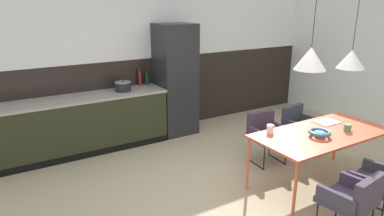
% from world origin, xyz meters
% --- Properties ---
extents(ground_plane, '(9.12, 9.12, 0.00)m').
position_xyz_m(ground_plane, '(0.00, 0.00, 0.00)').
color(ground_plane, tan).
extents(back_wall_splashback_dark, '(7.01, 0.12, 1.37)m').
position_xyz_m(back_wall_splashback_dark, '(0.00, 2.90, 0.68)').
color(back_wall_splashback_dark, black).
rests_on(back_wall_splashback_dark, ground).
extents(back_wall_panel_upper, '(7.01, 0.12, 1.37)m').
position_xyz_m(back_wall_panel_upper, '(0.00, 2.90, 2.05)').
color(back_wall_panel_upper, white).
rests_on(back_wall_panel_upper, back_wall_splashback_dark).
extents(kitchen_counter, '(3.21, 0.63, 0.91)m').
position_xyz_m(kitchen_counter, '(-1.76, 2.54, 0.46)').
color(kitchen_counter, '#292C19').
rests_on(kitchen_counter, ground).
extents(refrigerator_column, '(0.65, 0.60, 1.98)m').
position_xyz_m(refrigerator_column, '(0.17, 2.54, 0.99)').
color(refrigerator_column, '#232326').
rests_on(refrigerator_column, ground).
extents(dining_table, '(1.81, 0.87, 0.75)m').
position_xyz_m(dining_table, '(0.83, -0.16, 0.71)').
color(dining_table, '#DB5534').
rests_on(dining_table, ground).
extents(armchair_near_window, '(0.54, 0.52, 0.74)m').
position_xyz_m(armchair_near_window, '(1.44, 0.77, 0.48)').
color(armchair_near_window, '#3A3342').
rests_on(armchair_near_window, ground).
extents(armchair_by_stool, '(0.57, 0.56, 0.77)m').
position_xyz_m(armchair_by_stool, '(0.82, -0.99, 0.49)').
color(armchair_by_stool, '#3A3342').
rests_on(armchair_by_stool, ground).
extents(armchair_corner_seat, '(0.52, 0.51, 0.75)m').
position_xyz_m(armchair_corner_seat, '(0.74, 0.77, 0.48)').
color(armchair_corner_seat, '#3A3342').
rests_on(armchair_corner_seat, ground).
extents(armchair_facing_counter, '(0.54, 0.52, 0.75)m').
position_xyz_m(armchair_facing_counter, '(0.23, -1.07, 0.50)').
color(armchair_facing_counter, '#3A3342').
rests_on(armchair_facing_counter, ground).
extents(fruit_bowl, '(0.27, 0.27, 0.07)m').
position_xyz_m(fruit_bowl, '(0.68, -0.23, 0.80)').
color(fruit_bowl, '#33607F').
rests_on(fruit_bowl, dining_table).
extents(open_book, '(0.31, 0.24, 0.02)m').
position_xyz_m(open_book, '(1.19, 0.06, 0.76)').
color(open_book, white).
rests_on(open_book, dining_table).
extents(mug_tall_blue, '(0.13, 0.09, 0.09)m').
position_xyz_m(mug_tall_blue, '(1.14, -0.29, 0.80)').
color(mug_tall_blue, '#5B8456').
rests_on(mug_tall_blue, dining_table).
extents(mug_wide_latte, '(0.13, 0.09, 0.11)m').
position_xyz_m(mug_wide_latte, '(0.25, 0.17, 0.81)').
color(mug_wide_latte, white).
rests_on(mug_wide_latte, dining_table).
extents(cooking_pot, '(0.26, 0.26, 0.18)m').
position_xyz_m(cooking_pot, '(-0.81, 2.55, 0.99)').
color(cooking_pot, black).
rests_on(cooking_pot, kitchen_counter).
extents(bottle_wine_green, '(0.07, 0.07, 0.27)m').
position_xyz_m(bottle_wine_green, '(-0.30, 2.74, 1.02)').
color(bottle_wine_green, '#0F3319').
rests_on(bottle_wine_green, kitchen_counter).
extents(bottle_spice_small, '(0.06, 0.06, 0.33)m').
position_xyz_m(bottle_spice_small, '(-0.42, 2.77, 1.05)').
color(bottle_spice_small, maroon).
rests_on(bottle_spice_small, kitchen_counter).
extents(pendant_lamp_over_table_near, '(0.36, 0.36, 1.10)m').
position_xyz_m(pendant_lamp_over_table_near, '(0.47, -0.16, 1.72)').
color(pendant_lamp_over_table_near, black).
extents(pendant_lamp_over_table_far, '(0.34, 0.34, 1.15)m').
position_xyz_m(pendant_lamp_over_table_far, '(1.19, -0.17, 1.65)').
color(pendant_lamp_over_table_far, black).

